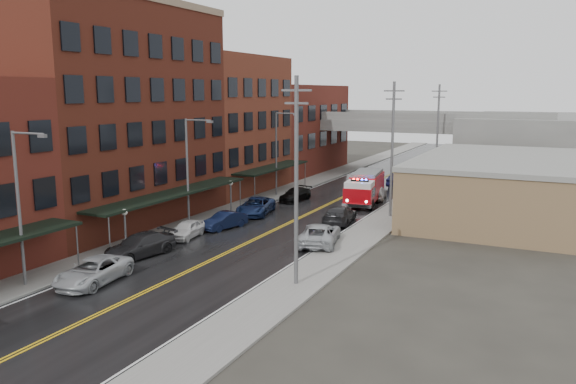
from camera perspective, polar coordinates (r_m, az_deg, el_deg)
The scene contains 32 objects.
road at distance 49.08m, azimuth 0.60°, elevation -2.94°, with size 11.00×160.00×0.02m, color black.
sidewalk_left at distance 52.51m, azimuth -6.63°, elevation -2.07°, with size 3.00×160.00×0.15m, color slate.
sidewalk_right at distance 46.51m, azimuth 8.78°, elevation -3.71°, with size 3.00×160.00×0.15m, color slate.
curb_left at distance 51.66m, azimuth -5.09°, elevation -2.24°, with size 0.30×160.00×0.15m, color gray.
curb_right at distance 47.00m, azimuth 6.85°, elevation -3.52°, with size 0.30×160.00×0.15m, color gray.
brick_building_b at distance 49.51m, azimuth -17.19°, elevation 7.24°, with size 9.00×20.00×18.00m, color #511D15.
brick_building_c at distance 63.52m, azimuth -6.28°, elevation 6.82°, with size 9.00×15.00×15.00m, color brown.
brick_building_far at distance 78.97m, azimuth 0.52°, elevation 6.42°, with size 9.00×20.00×12.00m, color maroon.
tan_building at distance 54.13m, azimuth 20.85°, elevation 0.31°, with size 14.00×22.00×5.00m, color #91754E.
right_far_block at distance 83.60m, azimuth 24.17°, elevation 4.37°, with size 18.00×30.00×8.00m, color slate.
awning_1 at distance 46.43m, azimuth -11.53°, elevation -0.15°, with size 2.60×18.00×3.09m.
awning_2 at distance 61.08m, azimuth -1.56°, elevation 2.49°, with size 2.60×13.00×3.09m.
globe_lamp_1 at distance 40.60m, azimuth -16.24°, elevation -2.79°, with size 0.44×0.44×3.12m.
globe_lamp_2 at distance 51.61m, azimuth -5.84°, elevation 0.27°, with size 0.44×0.44×3.12m.
street_lamp_0 at distance 34.79m, azimuth -25.47°, elevation -0.67°, with size 2.64×0.22×9.00m.
street_lamp_1 at distance 46.33m, azimuth -9.95°, elevation 2.63°, with size 2.64×0.22×9.00m.
street_lamp_2 at distance 59.96m, azimuth -0.99°, elevation 4.46°, with size 2.64×0.22×9.00m.
utility_pole_0 at distance 31.53m, azimuth 0.85°, elevation 1.37°, with size 1.80×0.24×12.00m.
utility_pole_1 at distance 50.25m, azimuth 10.55°, elevation 4.48°, with size 1.80×0.24×12.00m.
utility_pole_2 at distance 69.68m, azimuth 14.94°, elevation 5.84°, with size 1.80×0.24×12.00m.
overpass at distance 78.13m, azimuth 10.71°, elevation 6.20°, with size 40.00×10.00×7.50m.
fire_truck at distance 56.96m, azimuth 7.81°, elevation 0.51°, with size 4.33×8.79×3.10m.
parked_car_left_2 at distance 35.16m, azimuth -19.17°, elevation -7.61°, with size 2.44×5.28×1.47m, color #B3B7BB.
parked_car_left_3 at distance 39.79m, azimuth -14.82°, elevation -5.27°, with size 2.17×5.33×1.55m, color #242326.
parked_car_left_4 at distance 44.03m, azimuth -10.25°, elevation -3.74°, with size 1.59×3.96×1.35m, color silver.
parked_car_left_5 at distance 46.45m, azimuth -6.49°, elevation -2.90°, with size 1.45×4.16×1.37m, color black.
parked_car_left_6 at distance 51.56m, azimuth -3.29°, elevation -1.45°, with size 2.55×5.53×1.54m, color #132249.
parked_car_left_7 at distance 57.89m, azimuth 0.76°, elevation -0.26°, with size 1.87×4.60×1.33m, color black.
parked_car_right_0 at distance 41.46m, azimuth 3.24°, elevation -4.30°, with size 2.62×5.69×1.58m, color #A6A9AE.
parked_car_right_1 at distance 48.27m, azimuth 5.25°, elevation -2.29°, with size 2.14×5.27×1.53m, color black.
parked_car_right_2 at distance 59.40m, azimuth 9.02°, elevation -0.04°, with size 1.76×4.38×1.49m, color white.
parked_car_right_3 at distance 67.98m, azimuth 11.34°, elevation 1.20°, with size 1.67×4.78×1.57m, color black.
Camera 1 is at (20.34, -13.26, 11.11)m, focal length 35.00 mm.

